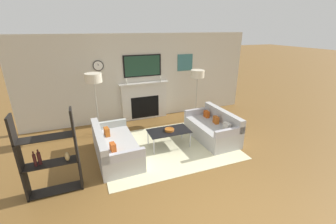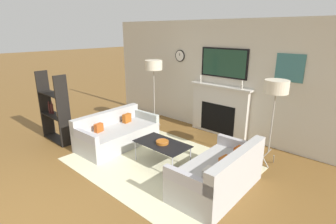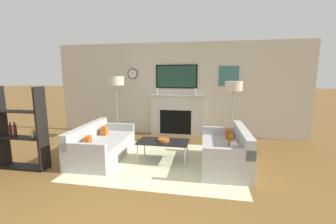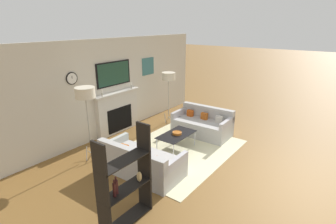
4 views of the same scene
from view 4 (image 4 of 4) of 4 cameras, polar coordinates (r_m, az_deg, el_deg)
The scene contains 10 objects.
ground_plane at distance 5.86m, azimuth 23.88°, elevation -14.71°, with size 60.00×60.00×0.00m, color brown.
fireplace_wall at distance 7.69m, azimuth -11.62°, elevation 4.53°, with size 7.40×0.28×2.70m.
area_rug at distance 6.73m, azimuth 1.81°, elevation -8.36°, with size 3.25×2.48×0.01m.
couch_left at distance 5.71m, azimuth -5.94°, elevation -10.90°, with size 0.94×1.79×0.71m.
couch_right at distance 7.64m, azimuth 7.53°, elevation -2.82°, with size 0.89×1.64×0.77m.
coffee_table at distance 6.61m, azimuth 1.87°, elevation -5.05°, with size 1.04×0.58×0.43m.
decorative_bowl at distance 6.59m, azimuth 1.98°, elevation -4.56°, with size 0.24×0.24×0.06m.
floor_lamp_left at distance 6.06m, azimuth -17.59°, elevation 3.83°, with size 0.44×0.44×1.75m.
floor_lamp_right at distance 8.21m, azimuth 0.11°, elevation 7.66°, with size 0.42×0.42×1.64m.
shelf_unit at distance 4.26m, azimuth -9.27°, elevation -14.85°, with size 0.93×0.28×1.58m.
Camera 4 is at (-4.91, -0.82, 3.08)m, focal length 28.00 mm.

